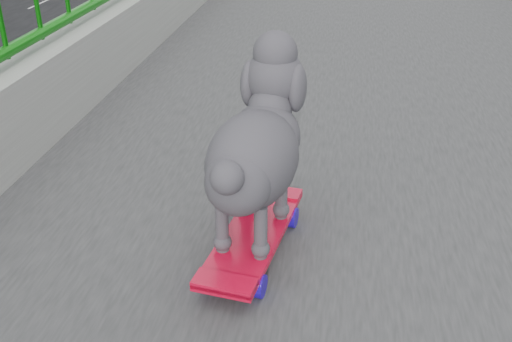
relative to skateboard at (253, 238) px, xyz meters
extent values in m
cube|color=#2D2D2F|center=(0.48, 1.79, -0.30)|extent=(3.00, 24.00, 0.50)
cube|color=slate|center=(0.48, 10.79, -3.80)|extent=(1.20, 1.20, 6.50)
cube|color=gray|center=(-0.92, 1.79, 0.10)|extent=(0.20, 24.00, 0.30)
cube|color=red|center=(0.00, 0.00, 0.01)|extent=(0.22, 0.51, 0.02)
cube|color=#99999E|center=(-0.02, -0.16, -0.01)|extent=(0.09, 0.05, 0.02)
cylinder|color=#1C08B3|center=(-0.09, -0.15, -0.02)|extent=(0.04, 0.06, 0.06)
sphere|color=yellow|center=(-0.09, -0.15, -0.02)|extent=(0.02, 0.02, 0.02)
cylinder|color=#1C08B3|center=(0.04, -0.17, -0.02)|extent=(0.04, 0.06, 0.06)
sphere|color=yellow|center=(0.04, -0.17, -0.02)|extent=(0.02, 0.02, 0.02)
cube|color=#99999E|center=(0.02, 0.16, -0.01)|extent=(0.09, 0.05, 0.02)
cylinder|color=#1C08B3|center=(-0.04, 0.17, -0.02)|extent=(0.04, 0.06, 0.06)
sphere|color=yellow|center=(-0.04, 0.17, -0.02)|extent=(0.02, 0.02, 0.02)
cylinder|color=#1C08B3|center=(0.09, 0.15, -0.02)|extent=(0.04, 0.06, 0.06)
sphere|color=yellow|center=(0.09, 0.15, -0.02)|extent=(0.02, 0.02, 0.02)
ellipsoid|color=#322F34|center=(0.00, 0.00, 0.23)|extent=(0.27, 0.37, 0.23)
sphere|color=#322F34|center=(0.03, 0.19, 0.37)|extent=(0.15, 0.15, 0.15)
sphere|color=black|center=(0.04, 0.29, 0.36)|extent=(0.03, 0.03, 0.03)
sphere|color=#322F34|center=(-0.03, -0.18, 0.27)|extent=(0.08, 0.08, 0.08)
cylinder|color=#322F34|center=(-0.03, 0.10, 0.09)|extent=(0.03, 0.03, 0.14)
cylinder|color=#322F34|center=(0.06, 0.09, 0.09)|extent=(0.03, 0.03, 0.14)
cylinder|color=#322F34|center=(-0.06, -0.09, 0.09)|extent=(0.03, 0.03, 0.14)
cylinder|color=#322F34|center=(0.03, -0.10, 0.09)|extent=(0.03, 0.03, 0.14)
camera|label=1|loc=(0.20, -1.28, 0.87)|focal=42.00mm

